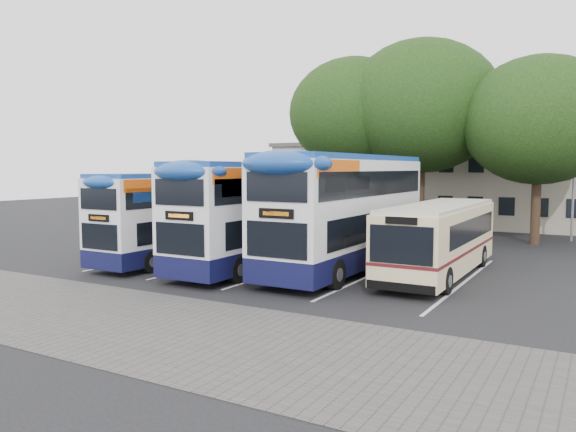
% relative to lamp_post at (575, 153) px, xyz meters
% --- Properties ---
extents(ground, '(120.00, 120.00, 0.00)m').
position_rel_lamp_post_xyz_m(ground, '(-6.00, -19.97, -5.08)').
color(ground, black).
rests_on(ground, ground).
extents(paving_strip, '(40.00, 6.00, 0.01)m').
position_rel_lamp_post_xyz_m(paving_strip, '(-8.00, -24.97, -5.08)').
color(paving_strip, '#595654').
rests_on(paving_strip, ground).
extents(bay_lines, '(14.12, 11.00, 0.01)m').
position_rel_lamp_post_xyz_m(bay_lines, '(-9.75, -14.97, -5.08)').
color(bay_lines, silver).
rests_on(bay_lines, ground).
extents(depot_building, '(32.40, 8.40, 6.20)m').
position_rel_lamp_post_xyz_m(depot_building, '(-6.00, 7.02, -1.93)').
color(depot_building, '#AE9E8C').
rests_on(depot_building, ground).
extents(lamp_post, '(0.25, 1.05, 9.06)m').
position_rel_lamp_post_xyz_m(lamp_post, '(0.00, 0.00, 0.00)').
color(lamp_post, gray).
rests_on(lamp_post, ground).
extents(tree_left, '(8.33, 8.33, 11.26)m').
position_rel_lamp_post_xyz_m(tree_left, '(-12.67, -2.15, 2.62)').
color(tree_left, black).
rests_on(tree_left, ground).
extents(tree_mid, '(9.55, 9.55, 12.03)m').
position_rel_lamp_post_xyz_m(tree_mid, '(-8.40, -1.62, 2.88)').
color(tree_mid, black).
rests_on(tree_mid, ground).
extents(tree_right, '(8.20, 8.20, 10.28)m').
position_rel_lamp_post_xyz_m(tree_right, '(-1.69, -2.49, 1.70)').
color(tree_right, black).
rests_on(tree_right, ground).
extents(bus_dd_left, '(2.32, 9.56, 3.98)m').
position_rel_lamp_post_xyz_m(bus_dd_left, '(-15.17, -16.16, -2.89)').
color(bus_dd_left, '#0F1039').
rests_on(bus_dd_left, ground).
extents(bus_dd_mid, '(2.59, 10.66, 4.44)m').
position_rel_lamp_post_xyz_m(bus_dd_mid, '(-11.06, -15.73, -2.64)').
color(bus_dd_mid, '#0F1039').
rests_on(bus_dd_mid, ground).
extents(bus_dd_right, '(2.76, 11.36, 4.74)m').
position_rel_lamp_post_xyz_m(bus_dd_right, '(-7.58, -14.71, -2.48)').
color(bus_dd_right, '#0F1039').
rests_on(bus_dd_right, ground).
extents(bus_single, '(2.41, 9.46, 2.82)m').
position_rel_lamp_post_xyz_m(bus_single, '(-3.91, -14.07, -3.49)').
color(bus_single, beige).
rests_on(bus_single, ground).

